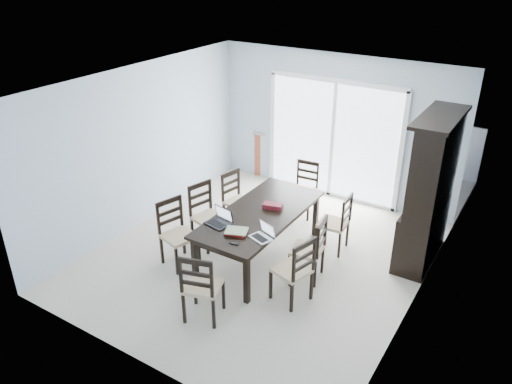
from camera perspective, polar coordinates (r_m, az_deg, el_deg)
floor at (r=7.54m, az=0.43°, el=-7.36°), size 5.00×5.00×0.00m
ceiling at (r=6.48m, az=0.51°, el=12.17°), size 5.00×5.00×0.00m
back_wall at (r=8.99m, az=8.93°, el=7.27°), size 4.50×0.02×2.60m
wall_left at (r=8.22m, az=-13.06°, el=5.08°), size 0.02×5.00×2.60m
wall_right at (r=6.16m, az=18.60°, el=-3.06°), size 0.02×5.00×2.60m
balcony at (r=10.35m, az=10.66°, el=1.67°), size 4.50×2.00×0.10m
railing at (r=11.00m, az=12.91°, el=6.34°), size 4.50×0.06×1.10m
dining_table at (r=7.19m, az=0.45°, el=-2.89°), size 1.00×2.20×0.75m
china_hutch at (r=7.41m, az=19.20°, el=-0.09°), size 0.50×1.38×2.20m
sliding_door at (r=9.04m, az=8.77°, el=5.95°), size 2.52×0.05×2.18m
chair_left_near at (r=7.23m, az=-9.27°, el=-3.80°), size 0.54×0.53×1.13m
chair_left_mid at (r=7.63m, az=-5.86°, el=-1.83°), size 0.54×0.53×1.14m
chair_left_far at (r=8.11m, az=-2.38°, el=-0.20°), size 0.48×0.47×1.07m
chair_right_near at (r=6.35m, az=4.76°, el=-8.27°), size 0.52×0.51×1.11m
chair_right_mid at (r=6.82m, az=6.63°, el=-5.83°), size 0.48×0.47×1.08m
chair_right_far at (r=7.50m, az=9.52°, el=-2.87°), size 0.44×0.43×1.08m
chair_end_near at (r=6.07m, az=-6.43°, el=-10.09°), size 0.53×0.54×1.13m
chair_end_far at (r=8.55m, az=5.65°, el=1.11°), size 0.43×0.44×1.07m
laptop_dark at (r=6.85m, az=-4.47°, el=-3.32°), size 0.36×0.28×0.22m
laptop_silver at (r=6.51m, az=0.51°, el=-4.99°), size 0.34×0.29×0.20m
book_stack at (r=6.65m, az=-2.29°, el=-4.54°), size 0.35×0.32×0.05m
cell_phone at (r=6.44m, az=-2.49°, el=-5.87°), size 0.13×0.08×0.01m
game_box at (r=7.26m, az=1.94°, el=-1.62°), size 0.31×0.21×0.07m
hot_tub at (r=10.45m, az=5.73°, el=5.34°), size 2.13×1.99×0.93m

